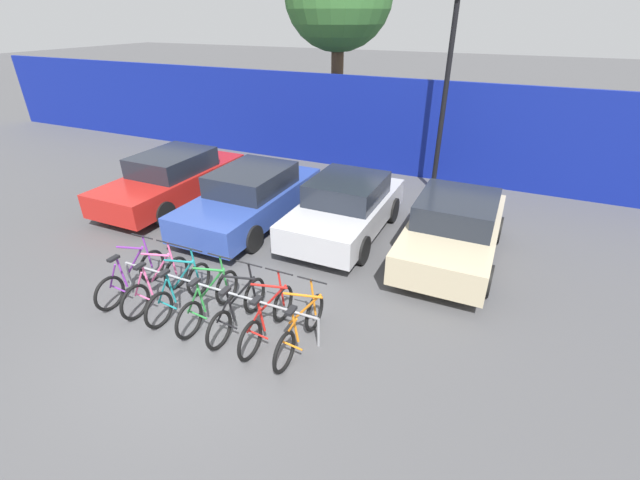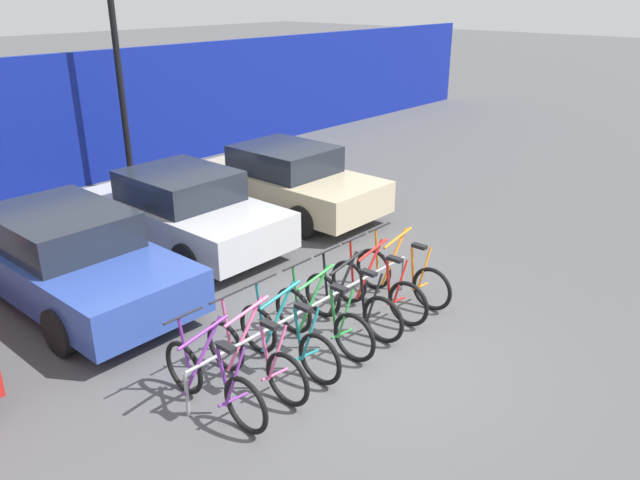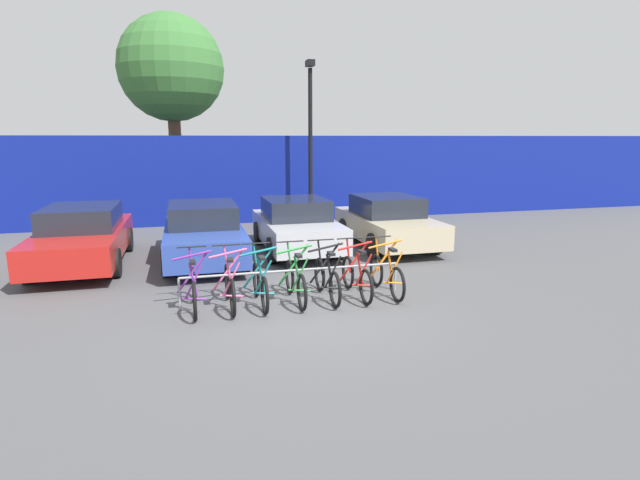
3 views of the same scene
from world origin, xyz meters
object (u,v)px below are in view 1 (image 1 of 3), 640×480
bicycle_orange (300,329)px  car_silver (346,207)px  car_red (173,178)px  bicycle_purple (132,277)px  bicycle_red (267,319)px  bicycle_green (209,301)px  bicycle_black (238,310)px  bike_rack (213,291)px  car_blue (251,197)px  lamp_post (446,84)px  bicycle_pink (157,285)px  bicycle_teal (180,292)px  car_beige (453,229)px

bicycle_orange → car_silver: car_silver is taller
bicycle_orange → car_red: (-6.06, 3.95, 0.31)m
bicycle_purple → bicycle_orange: same height
bicycle_red → bicycle_orange: bearing=-2.5°
bicycle_green → bicycle_black: bearing=-2.7°
bicycle_purple → car_silver: (2.74, 4.10, 0.31)m
bike_rack → car_silver: (0.94, 3.95, 0.20)m
bicycle_green → bicycle_black: 0.60m
bicycle_black → car_blue: 4.28m
bicycle_green → car_red: car_red is taller
bicycle_orange → lamp_post: lamp_post is taller
car_blue → lamp_post: size_ratio=0.83×
bike_rack → bicycle_orange: bearing=-4.7°
bicycle_purple → bicycle_pink: same height
bicycle_teal → bicycle_orange: 2.45m
bicycle_purple → bicycle_pink: (0.62, 0.00, 0.00)m
bicycle_teal → bicycle_red: size_ratio=1.00×
bike_rack → car_beige: size_ratio=1.02×
bicycle_pink → car_red: size_ratio=0.37×
bicycle_black → car_red: car_red is taller
bicycle_purple → bicycle_red: size_ratio=1.00×
bicycle_green → car_blue: (-1.49, 3.71, 0.31)m
bicycle_red → car_beige: bearing=57.8°
bicycle_red → car_beige: 4.62m
bicycle_black → bicycle_red: bearing=2.7°
bicycle_orange → car_beige: 4.35m
bicycle_black → car_beige: car_beige is taller
bicycle_orange → car_blue: size_ratio=0.38×
lamp_post → bicycle_red: bearing=-97.9°
bicycle_purple → car_blue: size_ratio=0.38×
car_beige → lamp_post: (-1.19, 3.97, 2.39)m
car_blue → car_beige: same height
bicycle_purple → bicycle_red: same height
bicycle_orange → car_silver: bearing=101.0°
bike_rack → bicycle_purple: size_ratio=2.43×
bike_rack → bicycle_green: (0.01, -0.15, -0.11)m
car_red → car_silver: same height
bicycle_green → car_beige: 5.31m
bicycle_pink → bicycle_teal: size_ratio=1.00×
bicycle_orange → car_red: size_ratio=0.37×
bicycle_teal → car_blue: (-0.84, 3.71, 0.31)m
car_silver → bicycle_red: bearing=-86.3°
bicycle_orange → bicycle_green: bearing=179.1°
bicycle_teal → car_blue: car_blue is taller
bicycle_orange → car_beige: size_ratio=0.42×
bicycle_pink → bicycle_teal: 0.54m
bicycle_purple → bicycle_red: 3.01m
lamp_post → bike_rack: bearing=-106.4°
bicycle_teal → bicycle_black: size_ratio=1.00×
car_blue → car_silver: bearing=9.1°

